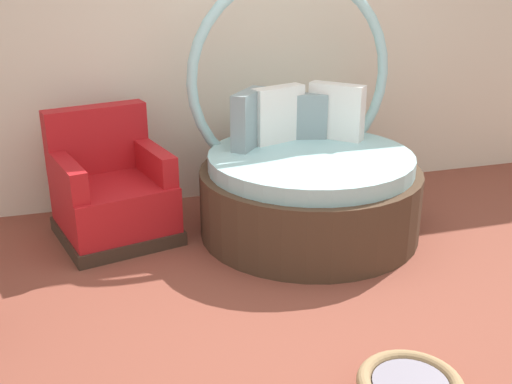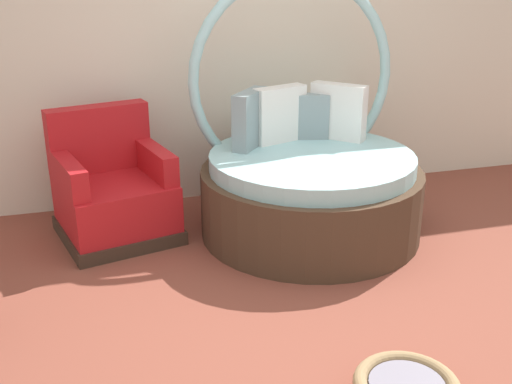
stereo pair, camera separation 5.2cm
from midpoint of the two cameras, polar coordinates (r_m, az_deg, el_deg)
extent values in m
cube|color=brown|center=(3.75, 5.66, -11.53)|extent=(8.00, 8.00, 0.02)
cube|color=silver|center=(5.27, -2.99, 14.85)|extent=(8.00, 0.12, 2.87)
cylinder|color=#473323|center=(4.70, 4.59, -0.82)|extent=(1.65, 1.65, 0.51)
cylinder|color=#9ED1D6|center=(4.59, 4.71, 2.83)|extent=(1.51, 1.51, 0.12)
torus|color=#9ED1D6|center=(4.87, 2.95, 10.35)|extent=(1.64, 0.08, 1.64)
cube|color=white|center=(4.93, 7.09, 7.35)|extent=(0.39, 0.39, 0.43)
cube|color=gray|center=(4.93, 4.13, 6.95)|extent=(0.37, 0.20, 0.35)
cube|color=white|center=(4.81, 1.74, 7.13)|extent=(0.44, 0.25, 0.43)
cube|color=gray|center=(4.69, -0.94, 6.71)|extent=(0.36, 0.40, 0.42)
cube|color=#38281E|center=(4.80, -12.93, -3.48)|extent=(0.96, 0.96, 0.10)
cube|color=red|center=(4.72, -13.15, -1.05)|extent=(0.92, 0.92, 0.34)
cube|color=red|center=(4.87, -14.68, 4.74)|extent=(0.78, 0.33, 0.50)
cube|color=red|center=(4.55, -17.26, 1.48)|extent=(0.28, 0.69, 0.22)
cube|color=red|center=(4.72, -9.73, 2.83)|extent=(0.28, 0.69, 0.22)
camera|label=1|loc=(0.03, -90.37, -0.14)|focal=43.63mm
camera|label=2|loc=(0.03, 89.63, 0.14)|focal=43.63mm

